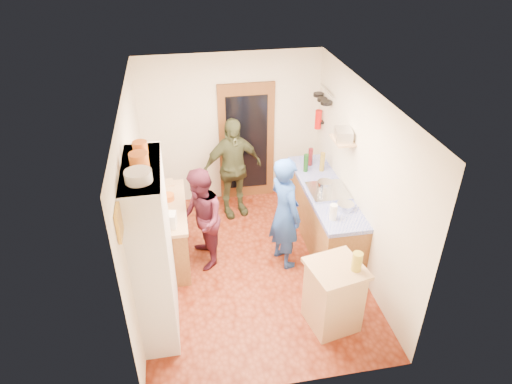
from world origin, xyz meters
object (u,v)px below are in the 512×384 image
object	(u,v)px
right_counter_base	(323,215)
island_base	(333,297)
hutch_body	(153,251)
person_left	(202,218)
person_back	(233,168)
person_hob	(288,213)

from	to	relation	value
right_counter_base	island_base	world-z (taller)	island_base
hutch_body	island_base	bearing A→B (deg)	-11.73
hutch_body	person_left	world-z (taller)	hutch_body
island_base	person_back	size ratio (longest dim) A/B	0.50
right_counter_base	person_left	distance (m)	1.91
hutch_body	person_hob	size ratio (longest dim) A/B	1.29
right_counter_base	person_hob	xyz separation A→B (m)	(-0.69, -0.46, 0.43)
hutch_body	person_hob	distance (m)	2.01
person_back	right_counter_base	bearing A→B (deg)	-50.69
island_base	person_back	distance (m)	2.84
person_back	hutch_body	bearing A→B (deg)	-132.77
person_left	person_back	bearing A→B (deg)	146.09
person_back	person_left	bearing A→B (deg)	-130.95
person_hob	person_left	distance (m)	1.20
right_counter_base	person_back	bearing A→B (deg)	143.19
person_hob	person_back	xyz separation A→B (m)	(-0.57, 1.41, 0.01)
hutch_body	island_base	size ratio (longest dim) A/B	2.56
person_left	right_counter_base	bearing A→B (deg)	90.47
person_left	person_back	distance (m)	1.33
hutch_body	person_left	distance (m)	1.28
person_hob	person_back	distance (m)	1.52
right_counter_base	island_base	size ratio (longest dim) A/B	2.56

